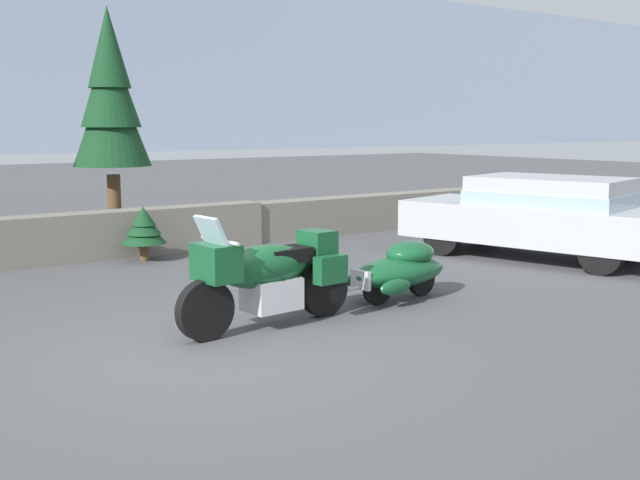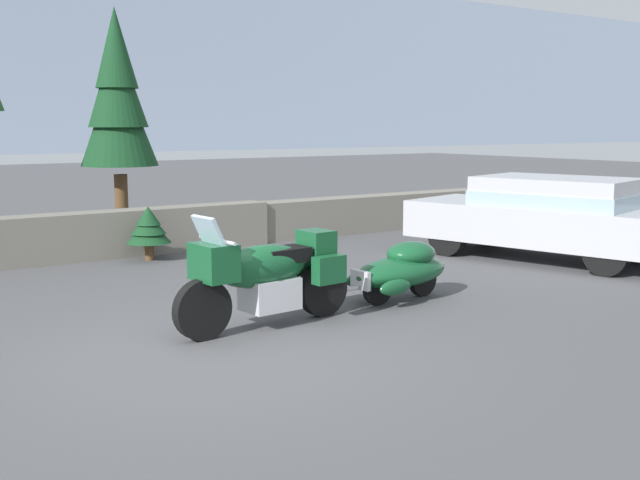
{
  "view_description": "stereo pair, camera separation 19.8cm",
  "coord_description": "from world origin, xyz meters",
  "px_view_note": "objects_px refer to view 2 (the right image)",
  "views": [
    {
      "loc": [
        -3.44,
        -6.63,
        2.27
      ],
      "look_at": [
        1.99,
        0.99,
        0.85
      ],
      "focal_mm": 42.46,
      "sensor_mm": 36.0,
      "label": 1
    },
    {
      "loc": [
        -3.27,
        -6.74,
        2.27
      ],
      "look_at": [
        1.99,
        0.99,
        0.85
      ],
      "focal_mm": 42.46,
      "sensor_mm": 36.0,
      "label": 2
    }
  ],
  "objects_px": {
    "sedan_at_right_edge": "(547,214)",
    "pine_tree_secondary": "(117,96)",
    "car_shaped_trailer": "(402,269)",
    "touring_motorcycle": "(266,273)"
  },
  "relations": [
    {
      "from": "sedan_at_right_edge",
      "to": "pine_tree_secondary",
      "type": "xyz_separation_m",
      "value": [
        -5.21,
        6.24,
        2.07
      ]
    },
    {
      "from": "car_shaped_trailer",
      "to": "pine_tree_secondary",
      "type": "relative_size",
      "value": 0.49
    },
    {
      "from": "car_shaped_trailer",
      "to": "pine_tree_secondary",
      "type": "bearing_deg",
      "value": 99.34
    },
    {
      "from": "car_shaped_trailer",
      "to": "sedan_at_right_edge",
      "type": "distance_m",
      "value": 4.15
    },
    {
      "from": "sedan_at_right_edge",
      "to": "pine_tree_secondary",
      "type": "distance_m",
      "value": 8.38
    },
    {
      "from": "touring_motorcycle",
      "to": "sedan_at_right_edge",
      "type": "bearing_deg",
      "value": 10.31
    },
    {
      "from": "touring_motorcycle",
      "to": "pine_tree_secondary",
      "type": "height_order",
      "value": "pine_tree_secondary"
    },
    {
      "from": "sedan_at_right_edge",
      "to": "car_shaped_trailer",
      "type": "bearing_deg",
      "value": -166.73
    },
    {
      "from": "touring_motorcycle",
      "to": "car_shaped_trailer",
      "type": "bearing_deg",
      "value": 4.61
    },
    {
      "from": "car_shaped_trailer",
      "to": "pine_tree_secondary",
      "type": "xyz_separation_m",
      "value": [
        -1.18,
        7.19,
        2.43
      ]
    }
  ]
}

